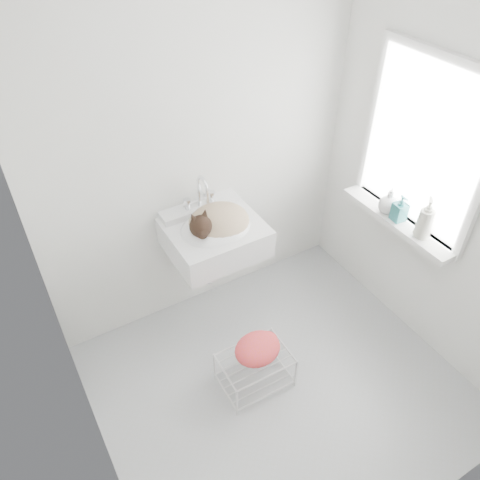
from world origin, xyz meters
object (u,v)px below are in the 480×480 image
bottle_b (397,219)px  bottle_c (386,212)px  wire_rack (255,368)px  sink (214,225)px  bottle_a (420,236)px  cat (217,221)px

bottle_b → bottle_c: size_ratio=1.09×
wire_rack → bottle_b: (1.12, 0.08, 0.70)m
sink → bottle_a: sink is taller
cat → wire_rack: cat is taller
sink → bottle_c: 1.14m
bottle_b → cat: bearing=152.9°
bottle_b → bottle_c: bottle_b is taller
bottle_a → bottle_b: size_ratio=1.26×
wire_rack → bottle_c: size_ratio=2.56×
sink → wire_rack: sink is taller
sink → cat: (0.01, -0.02, 0.04)m
bottle_a → bottle_c: (0.00, 0.30, 0.00)m
wire_rack → bottle_c: (1.12, 0.18, 0.70)m
wire_rack → bottle_a: (1.12, -0.11, 0.70)m
wire_rack → bottle_c: bearing=9.2°
cat → bottle_b: cat is taller
cat → bottle_a: 1.27m
bottle_c → cat: bearing=157.4°
sink → bottle_b: (1.05, -0.55, 0.00)m
cat → wire_rack: (-0.08, -0.61, -0.74)m
sink → wire_rack: (-0.07, -0.63, -0.70)m
cat → wire_rack: 0.96m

